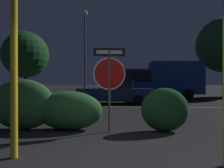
% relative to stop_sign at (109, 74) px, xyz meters
% --- Properties ---
extents(ground_plane, '(260.00, 260.00, 0.00)m').
position_rel_stop_sign_xyz_m(ground_plane, '(0.36, -2.07, -1.60)').
color(ground_plane, black).
extents(road_center_stripe, '(36.68, 0.12, 0.01)m').
position_rel_stop_sign_xyz_m(road_center_stripe, '(0.36, 6.36, -1.60)').
color(road_center_stripe, gold).
rests_on(road_center_stripe, ground_plane).
extents(stop_sign, '(0.87, 0.19, 2.30)m').
position_rel_stop_sign_xyz_m(stop_sign, '(0.00, 0.00, 0.00)').
color(stop_sign, '#4C4C51').
rests_on(stop_sign, ground_plane).
extents(yellow_pole_left, '(0.13, 0.13, 3.15)m').
position_rel_stop_sign_xyz_m(yellow_pole_left, '(-1.49, -2.21, -0.03)').
color(yellow_pole_left, yellow).
rests_on(yellow_pole_left, ground_plane).
extents(hedge_bush_1, '(1.92, 0.84, 1.46)m').
position_rel_stop_sign_xyz_m(hedge_bush_1, '(-2.54, 0.08, -0.87)').
color(hedge_bush_1, '#2D6633').
rests_on(hedge_bush_1, ground_plane).
extents(hedge_bush_2, '(1.94, 0.91, 1.11)m').
position_rel_stop_sign_xyz_m(hedge_bush_2, '(-1.19, 0.17, -1.05)').
color(hedge_bush_2, '#2D6633').
rests_on(hedge_bush_2, ground_plane).
extents(hedge_bush_3, '(1.29, 0.71, 1.21)m').
position_rel_stop_sign_xyz_m(hedge_bush_3, '(1.52, 0.20, -1.00)').
color(hedge_bush_3, '#1E4C23').
rests_on(hedge_bush_3, ground_plane).
extents(passing_car_2, '(5.04, 2.07, 1.49)m').
position_rel_stop_sign_xyz_m(passing_car_2, '(-0.45, 8.32, -0.86)').
color(passing_car_2, navy).
rests_on(passing_car_2, ground_plane).
extents(delivery_truck, '(7.05, 2.86, 3.13)m').
position_rel_stop_sign_xyz_m(delivery_truck, '(3.00, 13.25, 0.07)').
color(delivery_truck, navy).
rests_on(delivery_truck, ground_plane).
extents(street_lamp, '(0.50, 0.50, 7.63)m').
position_rel_stop_sign_xyz_m(street_lamp, '(-3.46, 12.67, 3.49)').
color(street_lamp, '#4C4C51').
rests_on(street_lamp, ground_plane).
extents(tree_1, '(4.95, 4.95, 6.87)m').
position_rel_stop_sign_xyz_m(tree_1, '(-10.86, 16.65, 2.78)').
color(tree_1, '#422D1E').
rests_on(tree_1, ground_plane).
extents(tree_2, '(5.14, 5.14, 7.47)m').
position_rel_stop_sign_xyz_m(tree_2, '(9.24, 15.44, 3.29)').
color(tree_2, '#422D1E').
rests_on(tree_2, ground_plane).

